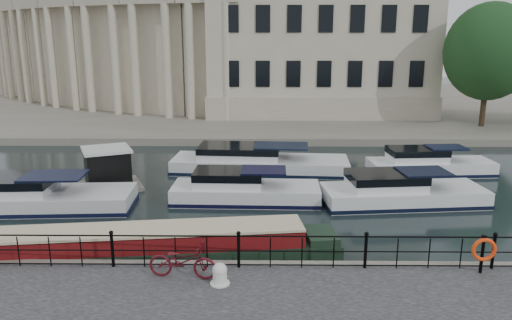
{
  "coord_description": "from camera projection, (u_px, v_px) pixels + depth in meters",
  "views": [
    {
      "loc": [
        0.71,
        -16.8,
        7.7
      ],
      "look_at": [
        0.5,
        2.0,
        3.0
      ],
      "focal_mm": 35.0,
      "sensor_mm": 36.0,
      "label": 1
    }
  ],
  "objects": [
    {
      "name": "life_ring_post",
      "position": [
        484.0,
        250.0,
        15.23
      ],
      "size": [
        0.76,
        0.2,
        1.24
      ],
      "color": "black",
      "rests_on": "near_quay"
    },
    {
      "name": "railing",
      "position": [
        239.0,
        248.0,
        15.7
      ],
      "size": [
        24.14,
        0.14,
        1.22
      ],
      "color": "black",
      "rests_on": "near_quay"
    },
    {
      "name": "mooring_bollard",
      "position": [
        220.0,
        274.0,
        14.7
      ],
      "size": [
        0.59,
        0.59,
        0.66
      ],
      "color": "silver",
      "rests_on": "near_quay"
    },
    {
      "name": "bicycle",
      "position": [
        183.0,
        261.0,
        15.03
      ],
      "size": [
        2.17,
        1.0,
        1.1
      ],
      "primitive_type": "imported",
      "rotation": [
        0.0,
        0.0,
        1.44
      ],
      "color": "#4F0E16",
      "rests_on": "near_quay"
    },
    {
      "name": "cabin_cruisers",
      "position": [
        258.0,
        182.0,
        25.62
      ],
      "size": [
        28.36,
        10.09,
        1.99
      ],
      "color": "silver",
      "rests_on": "ground_plane"
    },
    {
      "name": "ground_plane",
      "position": [
        242.0,
        253.0,
        18.17
      ],
      "size": [
        160.0,
        160.0,
        0.0
      ],
      "primitive_type": "plane",
      "color": "black",
      "rests_on": "ground"
    },
    {
      "name": "civic_building",
      "position": [
        245.0,
        42.0,
        50.14
      ],
      "size": [
        53.55,
        31.84,
        16.85
      ],
      "color": "#ADA38C",
      "rests_on": "far_bank"
    },
    {
      "name": "far_bank",
      "position": [
        255.0,
        104.0,
        55.94
      ],
      "size": [
        120.0,
        42.0,
        0.55
      ],
      "primitive_type": "cube",
      "color": "#6B665B",
      "rests_on": "ground_plane"
    },
    {
      "name": "narrowboat",
      "position": [
        151.0,
        250.0,
        17.56
      ],
      "size": [
        13.56,
        3.41,
        1.5
      ],
      "rotation": [
        0.0,
        0.0,
        0.12
      ],
      "color": "black",
      "rests_on": "ground_plane"
    },
    {
      "name": "harbour_hut",
      "position": [
        108.0,
        170.0,
        25.71
      ],
      "size": [
        3.98,
        3.72,
        2.2
      ],
      "rotation": [
        0.0,
        0.0,
        0.42
      ],
      "color": "#6B665B",
      "rests_on": "ground_plane"
    }
  ]
}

